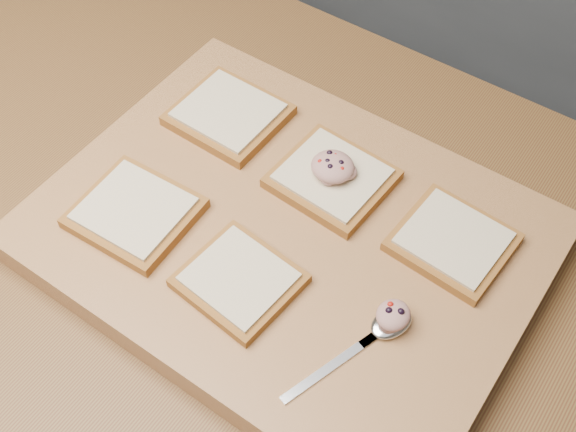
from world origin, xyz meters
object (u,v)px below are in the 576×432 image
at_px(cutting_board, 288,237).
at_px(tuna_salad_dollop, 333,166).
at_px(bread_far_center, 332,178).
at_px(spoon, 383,329).

relative_size(cutting_board, tuna_salad_dollop, 10.71).
relative_size(bread_far_center, tuna_salad_dollop, 2.59).
relative_size(cutting_board, spoon, 3.38).
height_order(bread_far_center, spoon, bread_far_center).
xyz_separation_m(tuna_salad_dollop, spoon, (0.15, -0.13, -0.02)).
relative_size(tuna_salad_dollop, spoon, 0.32).
distance_m(bread_far_center, spoon, 0.20).
bearing_deg(spoon, tuna_salad_dollop, 137.80).
xyz_separation_m(cutting_board, tuna_salad_dollop, (0.01, 0.08, 0.05)).
xyz_separation_m(bread_far_center, tuna_salad_dollop, (-0.00, -0.00, 0.02)).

